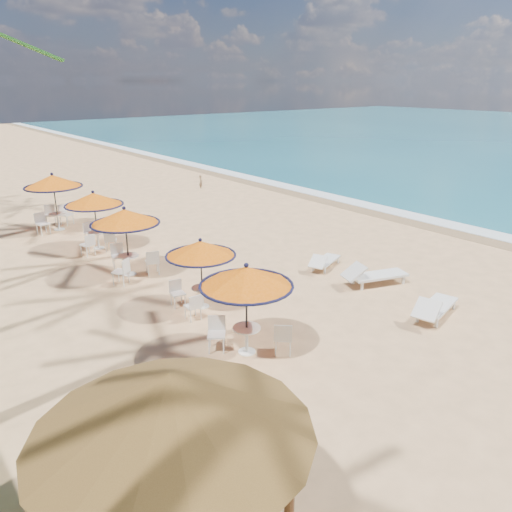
{
  "coord_description": "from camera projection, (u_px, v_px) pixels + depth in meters",
  "views": [
    {
      "loc": [
        -11.87,
        -8.5,
        6.38
      ],
      "look_at": [
        -2.69,
        3.03,
        1.2
      ],
      "focal_mm": 35.0,
      "sensor_mm": 36.0,
      "label": 1
    }
  ],
  "objects": [
    {
      "name": "lounger_near",
      "position": [
        434.0,
        307.0,
        14.09
      ],
      "size": [
        2.18,
        1.12,
        0.75
      ],
      "rotation": [
        0.0,
        0.0,
        0.24
      ],
      "color": "silver",
      "rests_on": "ground"
    },
    {
      "name": "foam_strip",
      "position": [
        345.0,
        200.0,
        28.21
      ],
      "size": [
        1.2,
        140.0,
        0.04
      ],
      "primitive_type": "cube",
      "color": "white",
      "rests_on": "ground"
    },
    {
      "name": "lounger_far",
      "position": [
        324.0,
        261.0,
        17.86
      ],
      "size": [
        1.83,
        1.14,
        0.63
      ],
      "rotation": [
        0.0,
        0.0,
        0.37
      ],
      "color": "silver",
      "rests_on": "ground"
    },
    {
      "name": "station_1",
      "position": [
        199.0,
        255.0,
        14.34
      ],
      "size": [
        2.06,
        2.06,
        2.15
      ],
      "color": "black",
      "rests_on": "ground"
    },
    {
      "name": "station_4",
      "position": [
        53.0,
        188.0,
        22.05
      ],
      "size": [
        2.5,
        2.53,
        2.61
      ],
      "color": "black",
      "rests_on": "ground"
    },
    {
      "name": "ground",
      "position": [
        385.0,
        300.0,
        15.36
      ],
      "size": [
        160.0,
        160.0,
        0.0
      ],
      "primitive_type": "plane",
      "color": "tan",
      "rests_on": "ground"
    },
    {
      "name": "lounger_mid",
      "position": [
        373.0,
        274.0,
        16.39
      ],
      "size": [
        2.33,
        1.38,
        0.8
      ],
      "rotation": [
        0.0,
        0.0,
        -0.33
      ],
      "color": "silver",
      "rests_on": "ground"
    },
    {
      "name": "person",
      "position": [
        201.0,
        181.0,
        31.17
      ],
      "size": [
        0.33,
        0.39,
        0.9
      ],
      "primitive_type": "imported",
      "rotation": [
        0.0,
        0.0,
        1.15
      ],
      "color": "brown",
      "rests_on": "ground"
    },
    {
      "name": "wetsand_band",
      "position": [
        334.0,
        203.0,
        27.68
      ],
      "size": [
        1.4,
        140.0,
        0.02
      ],
      "primitive_type": "cube",
      "color": "olive",
      "rests_on": "ground"
    },
    {
      "name": "station_3",
      "position": [
        94.0,
        207.0,
        19.53
      ],
      "size": [
        2.28,
        2.31,
        2.37
      ],
      "color": "black",
      "rests_on": "ground"
    },
    {
      "name": "station_0",
      "position": [
        247.0,
        285.0,
        11.82
      ],
      "size": [
        2.28,
        2.28,
        2.37
      ],
      "color": "black",
      "rests_on": "ground"
    },
    {
      "name": "palapa",
      "position": [
        171.0,
        404.0,
        6.43
      ],
      "size": [
        3.81,
        3.81,
        2.91
      ],
      "color": "brown",
      "rests_on": "ground"
    },
    {
      "name": "station_2",
      "position": [
        126.0,
        225.0,
        16.8
      ],
      "size": [
        2.34,
        2.34,
        2.44
      ],
      "color": "black",
      "rests_on": "ground"
    }
  ]
}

